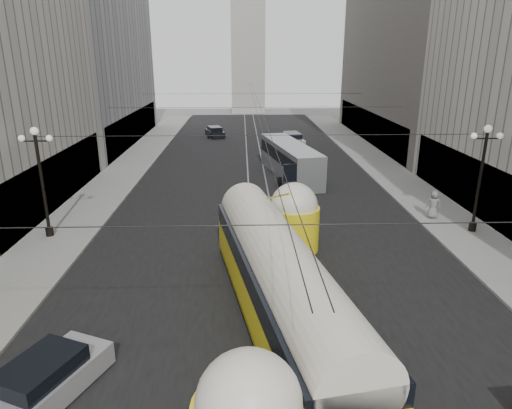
{
  "coord_description": "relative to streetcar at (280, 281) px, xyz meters",
  "views": [
    {
      "loc": [
        -1.26,
        -7.25,
        10.3
      ],
      "look_at": [
        -0.62,
        13.18,
        3.54
      ],
      "focal_mm": 32.0,
      "sensor_mm": 36.0,
      "label": 1
    }
  ],
  "objects": [
    {
      "name": "lamppost_right_mid",
      "position": [
        12.42,
        9.31,
        1.86
      ],
      "size": [
        1.86,
        0.44,
        6.37
      ],
      "color": "black",
      "rests_on": "sidewalk_right"
    },
    {
      "name": "lamppost_left_mid",
      "position": [
        -12.78,
        9.31,
        1.86
      ],
      "size": [
        1.86,
        0.44,
        6.37
      ],
      "color": "black",
      "rests_on": "sidewalk_left"
    },
    {
      "name": "sedan_white_far",
      "position": [
        4.42,
        37.14,
        -1.17
      ],
      "size": [
        2.72,
        5.18,
        1.56
      ],
      "color": "silver",
      "rests_on": "ground"
    },
    {
      "name": "sedan_silver",
      "position": [
        -7.68,
        -4.08,
        -1.24
      ],
      "size": [
        3.49,
        4.87,
        1.42
      ],
      "color": "#A4A4A9",
      "rests_on": "ground"
    },
    {
      "name": "city_bus",
      "position": [
        2.74,
        23.02,
        -0.29
      ],
      "size": [
        4.58,
        11.78,
        2.91
      ],
      "color": "#9A9D9F",
      "rests_on": "ground"
    },
    {
      "name": "streetcar",
      "position": [
        0.0,
        0.0,
        0.0
      ],
      "size": [
        5.46,
        17.31,
        3.85
      ],
      "color": "yellow",
      "rests_on": "ground"
    },
    {
      "name": "rail_right",
      "position": [
        0.57,
        23.81,
        -1.88
      ],
      "size": [
        0.12,
        85.0,
        0.04
      ],
      "primitive_type": "cube",
      "color": "gray",
      "rests_on": "ground"
    },
    {
      "name": "rail_left",
      "position": [
        -0.93,
        23.81,
        -1.88
      ],
      "size": [
        0.12,
        85.0,
        0.04
      ],
      "primitive_type": "cube",
      "color": "gray",
      "rests_on": "ground"
    },
    {
      "name": "building_left_far",
      "position": [
        -20.17,
        39.31,
        12.43
      ],
      "size": [
        12.6,
        28.6,
        28.6
      ],
      "color": "#999999",
      "rests_on": "ground"
    },
    {
      "name": "road",
      "position": [
        -0.18,
        23.81,
        -1.88
      ],
      "size": [
        20.0,
        85.0,
        0.02
      ],
      "primitive_type": "cube",
      "color": "black",
      "rests_on": "ground"
    },
    {
      "name": "distant_tower",
      "position": [
        -0.18,
        71.31,
        13.09
      ],
      "size": [
        6.0,
        6.0,
        31.36
      ],
      "color": "#B2AFA8",
      "rests_on": "ground"
    },
    {
      "name": "pedestrian_sidewalk_right",
      "position": [
        10.89,
        11.62,
        -0.82
      ],
      "size": [
        1.0,
        0.75,
        1.82
      ],
      "primitive_type": "imported",
      "rotation": [
        0.0,
        0.0,
        2.89
      ],
      "color": "gray",
      "rests_on": "sidewalk_right"
    },
    {
      "name": "sedan_dark_far",
      "position": [
        -4.96,
        43.66,
        -1.28
      ],
      "size": [
        2.85,
        4.5,
        1.32
      ],
      "color": "black",
      "rests_on": "ground"
    },
    {
      "name": "sidewalk_left",
      "position": [
        -12.18,
        27.31,
        -1.81
      ],
      "size": [
        4.0,
        72.0,
        0.15
      ],
      "primitive_type": "cube",
      "color": "gray",
      "rests_on": "ground"
    },
    {
      "name": "catenary",
      "position": [
        -0.06,
        22.81,
        4.0
      ],
      "size": [
        25.0,
        72.0,
        0.23
      ],
      "color": "black",
      "rests_on": "ground"
    },
    {
      "name": "sidewalk_right",
      "position": [
        11.82,
        27.31,
        -1.81
      ],
      "size": [
        4.0,
        72.0,
        0.15
      ],
      "primitive_type": "cube",
      "color": "gray",
      "rests_on": "ground"
    }
  ]
}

